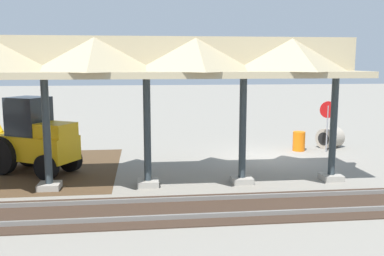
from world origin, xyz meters
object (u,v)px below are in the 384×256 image
at_px(stop_sign, 328,116).
at_px(traffic_barrel, 299,141).
at_px(concrete_pipe, 330,138).
at_px(backhoe, 31,139).

height_order(stop_sign, traffic_barrel, stop_sign).
xyz_separation_m(stop_sign, concrete_pipe, (-0.60, -0.94, -1.20)).
bearing_deg(concrete_pipe, backhoe, 13.54).
bearing_deg(concrete_pipe, stop_sign, 57.53).
height_order(stop_sign, backhoe, backhoe).
bearing_deg(traffic_barrel, concrete_pipe, -163.04).
bearing_deg(backhoe, stop_sign, -169.98).
bearing_deg(stop_sign, backhoe, 10.02).
bearing_deg(stop_sign, traffic_barrel, -19.48).
height_order(concrete_pipe, traffic_barrel, concrete_pipe).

